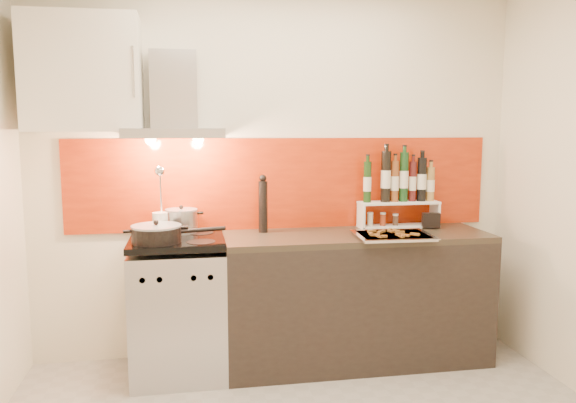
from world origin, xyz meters
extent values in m
cube|color=silver|center=(0.00, 1.40, 1.30)|extent=(3.40, 0.02, 2.60)
cube|color=#992108|center=(0.05, 1.39, 1.22)|extent=(3.00, 0.02, 0.64)
cube|color=#B7B7BA|center=(-0.70, 1.10, 0.42)|extent=(0.60, 0.60, 0.84)
cube|color=black|center=(-0.70, 0.81, 0.33)|extent=(0.50, 0.02, 0.40)
cube|color=#B7B7BA|center=(-0.70, 0.81, 0.72)|extent=(0.56, 0.02, 0.12)
cube|color=#FF190C|center=(-0.70, 0.81, 0.72)|extent=(0.10, 0.01, 0.04)
cube|color=black|center=(-0.70, 1.10, 0.89)|extent=(0.60, 0.60, 0.04)
cube|color=black|center=(0.50, 1.10, 0.43)|extent=(1.80, 0.60, 0.86)
cube|color=#2D251B|center=(0.50, 1.10, 0.88)|extent=(1.80, 0.60, 0.04)
cube|color=#B7B7BA|center=(-0.70, 1.15, 1.58)|extent=(0.62, 0.50, 0.06)
cube|color=#B7B7BA|center=(-0.70, 1.30, 1.86)|extent=(0.30, 0.18, 0.50)
sphere|color=#FFD18C|center=(-0.85, 1.15, 1.54)|extent=(0.07, 0.07, 0.07)
sphere|color=#FFD18C|center=(-0.55, 1.15, 1.54)|extent=(0.07, 0.07, 0.07)
cube|color=#EEE5CF|center=(-1.25, 1.22, 1.95)|extent=(0.70, 0.35, 0.72)
cylinder|color=#B7B7BA|center=(-0.67, 1.28, 0.98)|extent=(0.21, 0.21, 0.15)
cylinder|color=#99999E|center=(-0.67, 1.28, 1.06)|extent=(0.22, 0.22, 0.01)
sphere|color=black|center=(-0.67, 1.28, 1.08)|extent=(0.03, 0.03, 0.03)
cylinder|color=black|center=(-0.82, 0.98, 0.96)|extent=(0.30, 0.30, 0.10)
cylinder|color=#99999E|center=(-0.82, 0.98, 1.01)|extent=(0.31, 0.31, 0.01)
sphere|color=black|center=(-0.82, 0.98, 1.04)|extent=(0.03, 0.03, 0.03)
cylinder|color=black|center=(-0.53, 1.05, 0.97)|extent=(0.29, 0.10, 0.03)
cylinder|color=silver|center=(-0.81, 1.18, 0.98)|extent=(0.10, 0.10, 0.17)
cylinder|color=silver|center=(-0.80, 1.18, 1.20)|extent=(0.01, 0.08, 0.31)
sphere|color=silver|center=(-0.80, 1.11, 1.34)|extent=(0.07, 0.07, 0.07)
cylinder|color=black|center=(-0.12, 1.25, 1.08)|extent=(0.06, 0.06, 0.35)
sphere|color=black|center=(-0.12, 1.25, 1.27)|extent=(0.05, 0.05, 0.05)
cube|color=white|center=(0.86, 1.28, 0.91)|extent=(0.58, 0.16, 0.01)
cube|color=white|center=(0.58, 1.28, 0.99)|extent=(0.01, 0.16, 0.16)
cube|color=white|center=(1.14, 1.28, 0.99)|extent=(0.02, 0.16, 0.16)
cube|color=white|center=(0.86, 1.28, 1.08)|extent=(0.58, 0.16, 0.02)
cylinder|color=#173311|center=(0.63, 1.28, 1.23)|extent=(0.05, 0.05, 0.29)
cylinder|color=black|center=(0.76, 1.28, 1.27)|extent=(0.07, 0.07, 0.36)
cylinder|color=brown|center=(0.83, 1.28, 1.23)|extent=(0.06, 0.06, 0.29)
cylinder|color=#133414|center=(0.90, 1.28, 1.26)|extent=(0.06, 0.06, 0.35)
cylinder|color=#441212|center=(0.96, 1.28, 1.23)|extent=(0.05, 0.05, 0.29)
cylinder|color=black|center=(1.03, 1.28, 1.24)|extent=(0.07, 0.07, 0.31)
cylinder|color=olive|center=(1.10, 1.28, 1.21)|extent=(0.06, 0.06, 0.24)
cylinder|color=#C3B39F|center=(0.65, 1.28, 0.96)|extent=(0.04, 0.04, 0.09)
cylinder|color=maroon|center=(0.75, 1.28, 0.96)|extent=(0.04, 0.04, 0.08)
cylinder|color=#483224|center=(0.84, 1.28, 0.95)|extent=(0.04, 0.04, 0.07)
cube|color=black|center=(1.07, 1.18, 0.96)|extent=(0.13, 0.08, 0.11)
cube|color=silver|center=(0.69, 0.92, 0.91)|extent=(0.49, 0.39, 0.01)
cube|color=silver|center=(0.69, 0.92, 0.92)|extent=(0.51, 0.41, 0.01)
cube|color=red|center=(0.69, 0.92, 0.92)|extent=(0.45, 0.34, 0.01)
cube|color=brown|center=(0.75, 0.96, 0.93)|extent=(0.03, 0.07, 0.02)
cube|color=brown|center=(0.54, 0.91, 0.93)|extent=(0.02, 0.06, 0.02)
cube|color=brown|center=(0.71, 0.86, 0.93)|extent=(0.03, 0.07, 0.02)
cube|color=brown|center=(0.73, 0.98, 0.93)|extent=(0.07, 0.03, 0.02)
cube|color=brown|center=(0.57, 0.84, 0.93)|extent=(0.03, 0.07, 0.02)
cube|color=brown|center=(0.75, 0.94, 0.93)|extent=(0.07, 0.04, 0.02)
cube|color=brown|center=(0.58, 1.00, 0.93)|extent=(0.07, 0.04, 0.02)
cube|color=brown|center=(0.70, 1.02, 0.93)|extent=(0.05, 0.06, 0.02)
cube|color=brown|center=(0.82, 0.85, 0.93)|extent=(0.06, 0.06, 0.02)
cube|color=brown|center=(0.55, 0.88, 0.93)|extent=(0.06, 0.04, 0.02)
cube|color=brown|center=(0.61, 0.95, 0.93)|extent=(0.05, 0.06, 0.02)
cube|color=brown|center=(0.74, 0.83, 0.93)|extent=(0.06, 0.06, 0.02)
cube|color=brown|center=(0.71, 0.82, 0.93)|extent=(0.02, 0.06, 0.02)
cube|color=brown|center=(0.59, 0.82, 0.93)|extent=(0.07, 0.04, 0.02)
cube|color=brown|center=(0.74, 1.00, 0.93)|extent=(0.04, 0.07, 0.02)
cube|color=brown|center=(0.64, 0.98, 0.93)|extent=(0.06, 0.05, 0.02)
camera|label=1|loc=(-0.60, -2.51, 1.62)|focal=35.00mm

